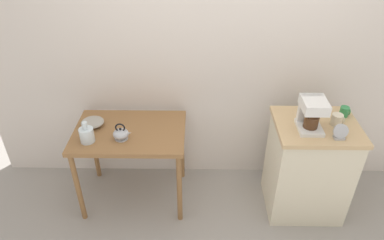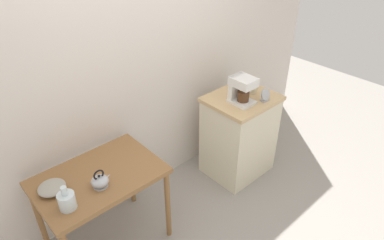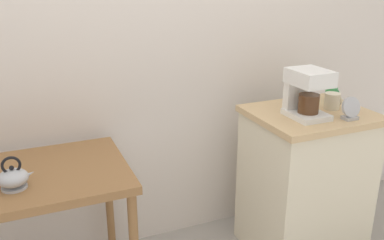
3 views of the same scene
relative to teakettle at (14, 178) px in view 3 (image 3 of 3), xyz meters
name	(u,v)px [view 3 (image 3 of 3)]	position (x,y,z in m)	size (l,w,h in m)	color
back_wall	(165,14)	(0.88, 0.54, 0.60)	(4.40, 0.10, 2.80)	silver
wooden_table	(27,193)	(0.04, 0.12, -0.14)	(0.93, 0.63, 0.75)	olive
kitchen_counter	(304,182)	(1.56, 0.03, -0.36)	(0.66, 0.56, 0.89)	beige
teakettle	(14,178)	(0.00, 0.00, 0.00)	(0.15, 0.13, 0.15)	#B2B5BA
coffee_maker	(306,91)	(1.47, -0.02, 0.23)	(0.18, 0.22, 0.26)	white
mug_tall_green	(331,94)	(1.80, 0.16, 0.13)	(0.08, 0.07, 0.08)	#338C4C
mug_small_cream	(332,101)	(1.70, 0.03, 0.13)	(0.09, 0.09, 0.09)	beige
table_clock	(351,110)	(1.66, -0.16, 0.14)	(0.11, 0.06, 0.12)	#B2B5BA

